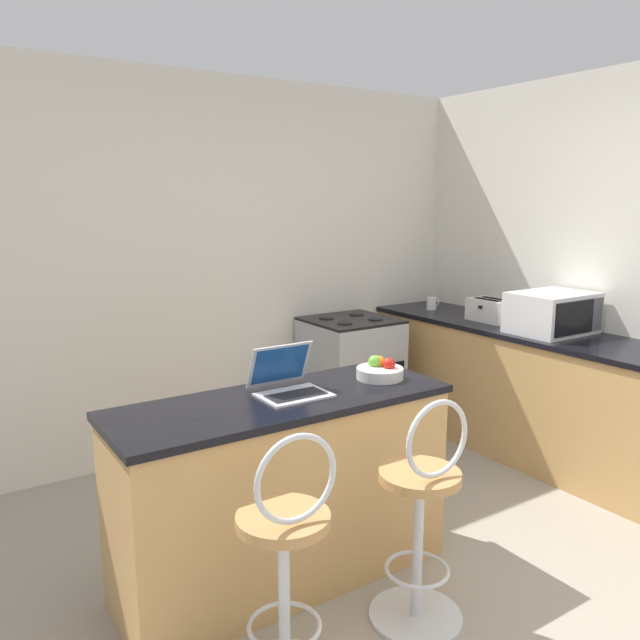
{
  "coord_description": "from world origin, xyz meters",
  "views": [
    {
      "loc": [
        -1.86,
        -1.48,
        1.76
      ],
      "look_at": [
        0.34,
        1.87,
        0.99
      ],
      "focal_mm": 35.0,
      "sensor_mm": 36.0,
      "label": 1
    }
  ],
  "objects_px": {
    "toaster": "(491,310)",
    "bar_stool_far": "(421,518)",
    "laptop": "(288,381)",
    "mug_white": "(432,303)",
    "microwave": "(553,313)",
    "stove_range": "(350,376)",
    "bar_stool_near": "(286,568)",
    "fruit_bowl": "(380,371)"
  },
  "relations": [
    {
      "from": "toaster",
      "to": "bar_stool_far",
      "type": "bearing_deg",
      "value": -144.74
    },
    {
      "from": "laptop",
      "to": "mug_white",
      "type": "distance_m",
      "value": 2.47
    },
    {
      "from": "microwave",
      "to": "bar_stool_far",
      "type": "bearing_deg",
      "value": -156.82
    },
    {
      "from": "stove_range",
      "to": "mug_white",
      "type": "distance_m",
      "value": 0.93
    },
    {
      "from": "mug_white",
      "to": "laptop",
      "type": "bearing_deg",
      "value": -148.66
    },
    {
      "from": "bar_stool_near",
      "to": "stove_range",
      "type": "relative_size",
      "value": 1.11
    },
    {
      "from": "bar_stool_far",
      "to": "fruit_bowl",
      "type": "xyz_separation_m",
      "value": [
        0.24,
        0.58,
        0.46
      ]
    },
    {
      "from": "toaster",
      "to": "stove_range",
      "type": "relative_size",
      "value": 0.35
    },
    {
      "from": "stove_range",
      "to": "mug_white",
      "type": "bearing_deg",
      "value": -2.4
    },
    {
      "from": "microwave",
      "to": "stove_range",
      "type": "distance_m",
      "value": 1.52
    },
    {
      "from": "stove_range",
      "to": "fruit_bowl",
      "type": "height_order",
      "value": "fruit_bowl"
    },
    {
      "from": "bar_stool_far",
      "to": "mug_white",
      "type": "distance_m",
      "value": 2.69
    },
    {
      "from": "toaster",
      "to": "stove_range",
      "type": "height_order",
      "value": "toaster"
    },
    {
      "from": "microwave",
      "to": "fruit_bowl",
      "type": "bearing_deg",
      "value": -172.33
    },
    {
      "from": "microwave",
      "to": "stove_range",
      "type": "xyz_separation_m",
      "value": [
        -0.83,
        1.13,
        -0.58
      ]
    },
    {
      "from": "bar_stool_near",
      "to": "stove_range",
      "type": "distance_m",
      "value": 2.58
    },
    {
      "from": "bar_stool_far",
      "to": "mug_white",
      "type": "bearing_deg",
      "value": 46.09
    },
    {
      "from": "bar_stool_far",
      "to": "laptop",
      "type": "xyz_separation_m",
      "value": [
        -0.27,
        0.62,
        0.48
      ]
    },
    {
      "from": "toaster",
      "to": "fruit_bowl",
      "type": "bearing_deg",
      "value": -155.81
    },
    {
      "from": "mug_white",
      "to": "microwave",
      "type": "bearing_deg",
      "value": -87.57
    },
    {
      "from": "microwave",
      "to": "mug_white",
      "type": "bearing_deg",
      "value": 92.43
    },
    {
      "from": "fruit_bowl",
      "to": "bar_stool_near",
      "type": "bearing_deg",
      "value": -146.6
    },
    {
      "from": "stove_range",
      "to": "mug_white",
      "type": "relative_size",
      "value": 8.98
    },
    {
      "from": "laptop",
      "to": "mug_white",
      "type": "relative_size",
      "value": 3.11
    },
    {
      "from": "laptop",
      "to": "microwave",
      "type": "distance_m",
      "value": 2.16
    },
    {
      "from": "laptop",
      "to": "stove_range",
      "type": "distance_m",
      "value": 1.93
    },
    {
      "from": "bar_stool_far",
      "to": "mug_white",
      "type": "relative_size",
      "value": 10.01
    },
    {
      "from": "bar_stool_far",
      "to": "microwave",
      "type": "distance_m",
      "value": 2.12
    },
    {
      "from": "bar_stool_near",
      "to": "bar_stool_far",
      "type": "relative_size",
      "value": 1.0
    },
    {
      "from": "bar_stool_far",
      "to": "mug_white",
      "type": "height_order",
      "value": "bar_stool_far"
    },
    {
      "from": "microwave",
      "to": "toaster",
      "type": "relative_size",
      "value": 1.71
    },
    {
      "from": "bar_stool_far",
      "to": "stove_range",
      "type": "relative_size",
      "value": 1.11
    },
    {
      "from": "bar_stool_near",
      "to": "toaster",
      "type": "relative_size",
      "value": 3.18
    },
    {
      "from": "fruit_bowl",
      "to": "toaster",
      "type": "bearing_deg",
      "value": 24.19
    },
    {
      "from": "microwave",
      "to": "toaster",
      "type": "height_order",
      "value": "microwave"
    },
    {
      "from": "toaster",
      "to": "fruit_bowl",
      "type": "distance_m",
      "value": 1.77
    },
    {
      "from": "microwave",
      "to": "toaster",
      "type": "distance_m",
      "value": 0.51
    },
    {
      "from": "laptop",
      "to": "toaster",
      "type": "bearing_deg",
      "value": 17.89
    },
    {
      "from": "laptop",
      "to": "toaster",
      "type": "xyz_separation_m",
      "value": [
        2.12,
        0.68,
        0.03
      ]
    },
    {
      "from": "microwave",
      "to": "fruit_bowl",
      "type": "height_order",
      "value": "microwave"
    },
    {
      "from": "bar_stool_far",
      "to": "stove_range",
      "type": "bearing_deg",
      "value": 61.59
    },
    {
      "from": "bar_stool_near",
      "to": "fruit_bowl",
      "type": "height_order",
      "value": "bar_stool_near"
    }
  ]
}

